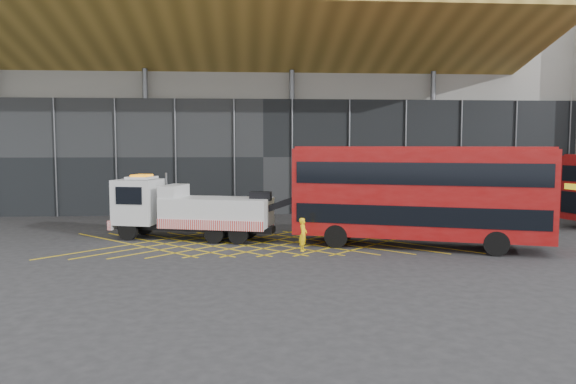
{
  "coord_description": "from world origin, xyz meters",
  "views": [
    {
      "loc": [
        0.87,
        -27.63,
        4.89
      ],
      "look_at": [
        3.0,
        1.5,
        2.4
      ],
      "focal_mm": 35.0,
      "sensor_mm": 36.0,
      "label": 1
    }
  ],
  "objects": [
    {
      "name": "bus_towed",
      "position": [
        8.96,
        -1.78,
        2.66
      ],
      "size": [
        11.94,
        6.56,
        4.78
      ],
      "rotation": [
        0.0,
        0.0,
        -0.35
      ],
      "color": "maroon",
      "rests_on": "ground_plane"
    },
    {
      "name": "recovery_truck",
      "position": [
        -2.25,
        1.36,
        1.56
      ],
      "size": [
        9.64,
        4.46,
        3.37
      ],
      "rotation": [
        0.0,
        0.0,
        -0.27
      ],
      "color": "black",
      "rests_on": "ground_plane"
    },
    {
      "name": "construction_building",
      "position": [
        1.92,
        18.4,
        8.98
      ],
      "size": [
        55.0,
        23.97,
        18.0
      ],
      "color": "gray",
      "rests_on": "ground_plane"
    },
    {
      "name": "ground_plane",
      "position": [
        0.0,
        0.0,
        0.0
      ],
      "size": [
        120.0,
        120.0,
        0.0
      ],
      "primitive_type": "plane",
      "color": "#262628"
    },
    {
      "name": "worker",
      "position": [
        3.41,
        -2.32,
        0.77
      ],
      "size": [
        0.53,
        0.65,
        1.53
      ],
      "primitive_type": "imported",
      "rotation": [
        0.0,
        0.0,
        1.24
      ],
      "color": "yellow",
      "rests_on": "ground_plane"
    },
    {
      "name": "road_markings",
      "position": [
        1.6,
        0.0,
        0.01
      ],
      "size": [
        19.96,
        7.16,
        0.01
      ],
      "color": "gold",
      "rests_on": "ground_plane"
    }
  ]
}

